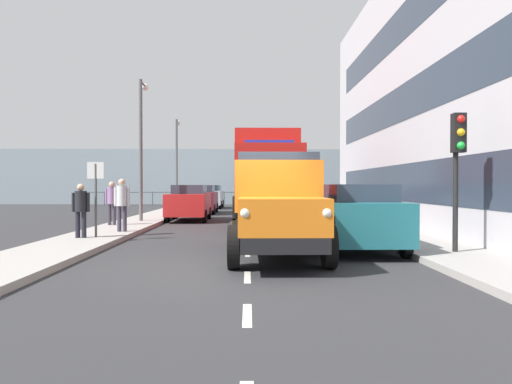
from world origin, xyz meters
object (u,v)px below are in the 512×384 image
Objects in this scene: car_teal_kerbside_near at (356,216)px; car_silver_oppositeside_2 at (210,196)px; car_maroon_oppositeside_1 at (201,199)px; pedestrian_near_railing at (112,199)px; car_navy_kerbside_2 at (305,202)px; street_sign at (96,186)px; car_red_oppositeside_0 at (189,202)px; lorry_cargo_red at (266,176)px; lamp_post_far at (177,155)px; traffic_light_near at (458,152)px; car_grey_kerbside_1 at (324,207)px; pedestrian_by_lamp at (81,206)px; lamp_post_promenade at (142,136)px; pedestrian_strolling at (122,200)px; truck_vintage_orange at (277,208)px.

car_silver_oppositeside_2 is at bearing -76.20° from car_teal_kerbside_near.
pedestrian_near_railing reaches higher than car_maroon_oppositeside_1.
street_sign reaches higher than car_navy_kerbside_2.
car_teal_kerbside_near is 11.86m from car_red_oppositeside_0.
lamp_post_far is (5.73, -13.31, 1.77)m from lorry_cargo_red.
lamp_post_far is (9.81, -22.09, 1.37)m from traffic_light_near.
pedestrian_by_lamp reaches higher than car_grey_kerbside_1.
car_grey_kerbside_1 is 8.86m from lamp_post_promenade.
pedestrian_strolling is (1.40, 6.73, 0.30)m from car_red_oppositeside_0.
lorry_cargo_red is 4.81m from car_red_oppositeside_0.
pedestrian_near_railing is (1.10, -2.64, -0.05)m from pedestrian_strolling.
lamp_post_far reaches higher than traffic_light_near.
car_grey_kerbside_1 is at bearing -157.61° from street_sign.
car_silver_oppositeside_2 is 4.24m from lamp_post_far.
car_red_oppositeside_0 is 2.34× the size of pedestrian_near_railing.
car_silver_oppositeside_2 is 21.18m from pedestrian_by_lamp.
lamp_post_promenade is at bearing 75.93° from car_maroon_oppositeside_1.
car_silver_oppositeside_2 is at bearing -81.76° from truck_vintage_orange.
car_maroon_oppositeside_1 is (3.57, -8.85, -1.18)m from lorry_cargo_red.
car_navy_kerbside_2 is 2.59× the size of pedestrian_by_lamp.
pedestrian_by_lamp reaches higher than car_red_oppositeside_0.
lamp_post_promenade reaches higher than car_navy_kerbside_2.
car_silver_oppositeside_2 is 0.65× the size of lamp_post_promenade.
lamp_post_far is (0.26, -12.00, -0.02)m from lamp_post_promenade.
car_teal_kerbside_near and car_maroon_oppositeside_1 have the same top height.
pedestrian_near_railing is at bearing 75.88° from car_maroon_oppositeside_1.
pedestrian_strolling is (-0.71, -1.86, 0.11)m from pedestrian_by_lamp.
car_teal_kerbside_near is 0.97× the size of car_navy_kerbside_2.
car_maroon_oppositeside_1 is 2.33× the size of pedestrian_strolling.
car_navy_kerbside_2 is at bearing 115.00° from car_silver_oppositeside_2.
pedestrian_by_lamp is at bearing 49.33° from car_navy_kerbside_2.
pedestrian_strolling is 0.29× the size of lamp_post_far.
lamp_post_far is (0.75, -17.05, 2.65)m from pedestrian_strolling.
car_teal_kerbside_near is at bearing 109.05° from car_maroon_oppositeside_1.
car_navy_kerbside_2 is 13.32m from car_silver_oppositeside_2.
pedestrian_near_railing is 0.53× the size of traffic_light_near.
lorry_cargo_red reaches higher than street_sign.
car_red_oppositeside_0 is at bearing -39.93° from lorry_cargo_red.
car_red_oppositeside_0 is (3.50, -11.72, -0.28)m from truck_vintage_orange.
pedestrian_near_railing is at bearing -37.04° from traffic_light_near.
car_silver_oppositeside_2 is at bearing -72.43° from car_grey_kerbside_1.
car_silver_oppositeside_2 is 25.47m from traffic_light_near.
car_red_oppositeside_0 is (3.57, -2.99, -1.18)m from lorry_cargo_red.
truck_vintage_orange reaches higher than car_grey_kerbside_1.
lorry_cargo_red reaches higher than car_maroon_oppositeside_1.
pedestrian_near_railing reaches higher than car_silver_oppositeside_2.
lamp_post_promenade reaches higher than truck_vintage_orange.
car_teal_kerbside_near is at bearing 103.80° from car_silver_oppositeside_2.
street_sign reaches higher than car_red_oppositeside_0.
street_sign is (1.75, 20.82, 0.79)m from car_silver_oppositeside_2.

